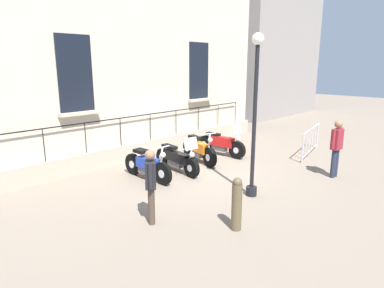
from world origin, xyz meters
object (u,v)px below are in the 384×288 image
(motorcycle_black, at_px, (177,159))
(pedestrian_standing, at_px, (336,145))
(motorcycle_blue, at_px, (148,166))
(bollard, at_px, (237,204))
(motorcycle_red, at_px, (221,144))
(lamppost, at_px, (255,115))
(pedestrian_walking, at_px, (151,182))
(crowd_barrier, at_px, (311,140))
(motorcycle_orange, at_px, (199,150))

(motorcycle_black, bearing_deg, pedestrian_standing, 37.22)
(motorcycle_blue, distance_m, bollard, 3.82)
(motorcycle_red, distance_m, bollard, 5.83)
(lamppost, relative_size, pedestrian_standing, 2.33)
(motorcycle_blue, relative_size, motorcycle_black, 0.95)
(bollard, relative_size, pedestrian_walking, 0.70)
(motorcycle_blue, xyz_separation_m, bollard, (3.76, -0.70, 0.14))
(lamppost, bearing_deg, crowd_barrier, 97.65)
(bollard, bearing_deg, motorcycle_orange, 141.35)
(motorcycle_orange, height_order, motorcycle_red, motorcycle_red)
(pedestrian_walking, bearing_deg, motorcycle_orange, 120.07)
(bollard, distance_m, pedestrian_walking, 1.85)
(motorcycle_blue, bearing_deg, bollard, -10.61)
(motorcycle_blue, xyz_separation_m, motorcycle_red, (-0.14, 3.63, -0.00))
(motorcycle_black, relative_size, pedestrian_standing, 1.22)
(pedestrian_standing, bearing_deg, motorcycle_black, -142.78)
(motorcycle_orange, height_order, crowd_barrier, motorcycle_orange)
(lamppost, bearing_deg, motorcycle_orange, 156.52)
(motorcycle_black, height_order, bollard, motorcycle_black)
(lamppost, xyz_separation_m, pedestrian_standing, (0.98, 2.97, -1.12))
(motorcycle_orange, relative_size, crowd_barrier, 0.82)
(motorcycle_black, height_order, motorcycle_orange, motorcycle_black)
(motorcycle_red, bearing_deg, motorcycle_orange, -90.27)
(motorcycle_black, relative_size, crowd_barrier, 0.86)
(pedestrian_standing, bearing_deg, lamppost, -108.21)
(motorcycle_orange, distance_m, bollard, 5.00)
(bollard, bearing_deg, motorcycle_blue, 169.39)
(motorcycle_blue, xyz_separation_m, lamppost, (2.94, 1.08, 1.69))
(motorcycle_red, xyz_separation_m, crowd_barrier, (2.42, 2.34, 0.14))
(motorcycle_orange, xyz_separation_m, pedestrian_standing, (4.06, 1.63, 0.58))
(motorcycle_blue, distance_m, crowd_barrier, 6.40)
(motorcycle_red, relative_size, bollard, 1.89)
(pedestrian_standing, bearing_deg, pedestrian_walking, -106.23)
(lamppost, xyz_separation_m, pedestrian_walking, (-0.70, -2.78, -1.20))
(pedestrian_standing, height_order, pedestrian_walking, pedestrian_standing)
(crowd_barrier, bearing_deg, bollard, -77.53)
(motorcycle_red, bearing_deg, crowd_barrier, 44.04)
(motorcycle_red, relative_size, crowd_barrier, 0.86)
(lamppost, distance_m, crowd_barrier, 5.18)
(motorcycle_orange, distance_m, motorcycle_red, 1.21)
(lamppost, bearing_deg, motorcycle_red, 140.32)
(crowd_barrier, bearing_deg, pedestrian_standing, -49.60)
(lamppost, relative_size, bollard, 3.59)
(motorcycle_red, bearing_deg, motorcycle_black, -85.08)
(lamppost, height_order, bollard, lamppost)
(motorcycle_blue, height_order, bollard, bollard)
(bollard, distance_m, pedestrian_standing, 4.78)
(crowd_barrier, height_order, pedestrian_standing, pedestrian_standing)
(crowd_barrier, bearing_deg, lamppost, -82.35)
(motorcycle_black, height_order, lamppost, lamppost)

